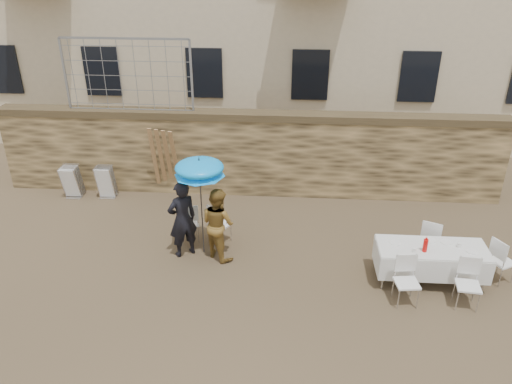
# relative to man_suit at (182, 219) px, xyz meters

# --- Properties ---
(ground) EXTENTS (80.00, 80.00, 0.00)m
(ground) POSITION_rel_man_suit_xyz_m (1.12, -1.88, -0.87)
(ground) COLOR brown
(ground) RESTS_ON ground
(stone_wall) EXTENTS (13.00, 0.50, 2.20)m
(stone_wall) POSITION_rel_man_suit_xyz_m (1.12, 3.12, 0.23)
(stone_wall) COLOR brown
(stone_wall) RESTS_ON ground
(chain_link_fence) EXTENTS (3.20, 0.06, 1.80)m
(chain_link_fence) POSITION_rel_man_suit_xyz_m (-1.88, 3.12, 2.23)
(chain_link_fence) COLOR gray
(chain_link_fence) RESTS_ON stone_wall
(man_suit) EXTENTS (0.75, 0.70, 1.73)m
(man_suit) POSITION_rel_man_suit_xyz_m (0.00, 0.00, 0.00)
(man_suit) COLOR black
(man_suit) RESTS_ON ground
(woman_dress) EXTENTS (0.98, 0.96, 1.59)m
(woman_dress) POSITION_rel_man_suit_xyz_m (0.75, 0.00, -0.07)
(woman_dress) COLOR #B28236
(woman_dress) RESTS_ON ground
(umbrella) EXTENTS (1.04, 1.04, 2.07)m
(umbrella) POSITION_rel_man_suit_xyz_m (0.40, 0.10, 1.09)
(umbrella) COLOR #3F3F44
(umbrella) RESTS_ON ground
(couple_chair_left) EXTENTS (0.61, 0.61, 0.96)m
(couple_chair_left) POSITION_rel_man_suit_xyz_m (0.00, 0.55, -0.39)
(couple_chair_left) COLOR white
(couple_chair_left) RESTS_ON ground
(couple_chair_right) EXTENTS (0.66, 0.66, 0.96)m
(couple_chair_right) POSITION_rel_man_suit_xyz_m (0.70, 0.55, -0.39)
(couple_chair_right) COLOR white
(couple_chair_right) RESTS_ON ground
(banquet_table) EXTENTS (2.10, 0.85, 0.78)m
(banquet_table) POSITION_rel_man_suit_xyz_m (5.03, -0.57, -0.13)
(banquet_table) COLOR silver
(banquet_table) RESTS_ON ground
(soda_bottle) EXTENTS (0.09, 0.09, 0.26)m
(soda_bottle) POSITION_rel_man_suit_xyz_m (4.83, -0.72, 0.04)
(soda_bottle) COLOR red
(soda_bottle) RESTS_ON banquet_table
(table_chair_front_left) EXTENTS (0.54, 0.54, 0.96)m
(table_chair_front_left) POSITION_rel_man_suit_xyz_m (4.43, -1.32, -0.39)
(table_chair_front_left) COLOR white
(table_chair_front_left) RESTS_ON ground
(table_chair_front_right) EXTENTS (0.53, 0.53, 0.96)m
(table_chair_front_right) POSITION_rel_man_suit_xyz_m (5.53, -1.32, -0.39)
(table_chair_front_right) COLOR white
(table_chair_front_right) RESTS_ON ground
(table_chair_back) EXTENTS (0.64, 0.64, 0.96)m
(table_chair_back) POSITION_rel_man_suit_xyz_m (5.23, 0.23, -0.39)
(table_chair_back) COLOR white
(table_chair_back) RESTS_ON ground
(table_chair_side) EXTENTS (0.65, 0.65, 0.96)m
(table_chair_side) POSITION_rel_man_suit_xyz_m (6.43, -0.47, -0.39)
(table_chair_side) COLOR white
(table_chair_side) RESTS_ON ground
(chair_stack_left) EXTENTS (0.46, 0.47, 0.92)m
(chair_stack_left) POSITION_rel_man_suit_xyz_m (-3.48, 2.64, -0.41)
(chair_stack_left) COLOR white
(chair_stack_left) RESTS_ON ground
(chair_stack_right) EXTENTS (0.46, 0.40, 0.92)m
(chair_stack_right) POSITION_rel_man_suit_xyz_m (-2.58, 2.64, -0.41)
(chair_stack_right) COLOR white
(chair_stack_right) RESTS_ON ground
(wood_planks) EXTENTS (0.70, 0.20, 2.00)m
(wood_planks) POSITION_rel_man_suit_xyz_m (-0.98, 2.71, 0.13)
(wood_planks) COLOR #A37749
(wood_planks) RESTS_ON ground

